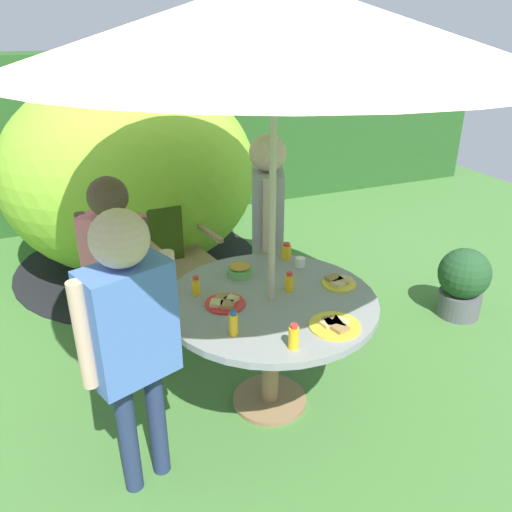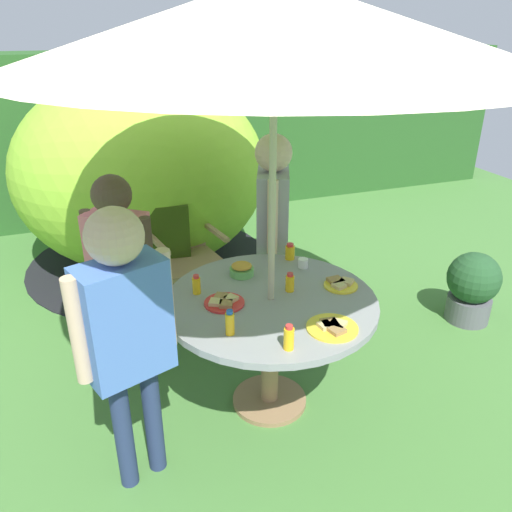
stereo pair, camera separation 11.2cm
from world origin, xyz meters
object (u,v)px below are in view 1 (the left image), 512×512
juice_bottle_far_left (286,251)px  cup_near (300,262)px  plate_mid_left (339,282)px  juice_bottle_center_back (294,337)px  child_in_grey_shirt (267,211)px  child_in_blue_shirt (130,323)px  snack_bowl (240,270)px  garden_table (271,317)px  patio_umbrella (275,23)px  potted_plant (463,281)px  plate_near_left (335,325)px  wooden_chair (174,245)px  juice_bottle_mid_right (289,282)px  child_in_pink_shirt (116,258)px  plate_center_front (225,303)px  juice_bottle_near_right (233,324)px  juice_bottle_far_right (196,286)px  dome_tent (131,175)px

juice_bottle_far_left → cup_near: 0.14m
plate_mid_left → juice_bottle_center_back: (-0.52, -0.46, 0.05)m
child_in_grey_shirt → juice_bottle_center_back: size_ratio=11.35×
child_in_blue_shirt → snack_bowl: bearing=20.0°
garden_table → cup_near: (0.33, 0.29, 0.15)m
patio_umbrella → child_in_grey_shirt: 1.42m
potted_plant → cup_near: (-1.43, -0.05, 0.45)m
plate_near_left → juice_bottle_center_back: bearing=-164.1°
potted_plant → child_in_blue_shirt: child_in_blue_shirt is taller
wooden_chair → snack_bowl: (0.17, -0.93, 0.19)m
juice_bottle_mid_right → plate_mid_left: bearing=-9.4°
wooden_chair → juice_bottle_far_left: wooden_chair is taller
snack_bowl → child_in_pink_shirt: bearing=160.3°
juice_bottle_mid_right → patio_umbrella: bearing=-160.2°
child_in_blue_shirt → juice_bottle_center_back: (0.70, -0.18, -0.14)m
child_in_pink_shirt → plate_mid_left: 1.29m
patio_umbrella → plate_center_front: bearing=172.1°
potted_plant → snack_bowl: snack_bowl is taller
wooden_chair → juice_bottle_mid_right: wooden_chair is taller
child_in_grey_shirt → juice_bottle_near_right: size_ratio=10.94×
patio_umbrella → child_in_blue_shirt: patio_umbrella is taller
plate_near_left → plate_center_front: bearing=135.9°
potted_plant → juice_bottle_mid_right: (-1.63, -0.30, 0.47)m
patio_umbrella → plate_center_front: size_ratio=11.26×
juice_bottle_far_right → juice_bottle_center_back: (0.27, -0.66, 0.01)m
juice_bottle_far_right → juice_bottle_mid_right: 0.52m
garden_table → patio_umbrella: (0.00, 0.00, 1.48)m
juice_bottle_center_back → juice_bottle_far_right: bearing=112.3°
child_in_blue_shirt → plate_mid_left: child_in_blue_shirt is taller
child_in_grey_shirt → child_in_blue_shirt: size_ratio=1.01×
plate_center_front → plate_near_left: bearing=-44.1°
potted_plant → child_in_grey_shirt: size_ratio=0.38×
juice_bottle_center_back → juice_bottle_mid_right: juice_bottle_center_back is taller
child_in_grey_shirt → potted_plant: bearing=96.1°
snack_bowl → plate_mid_left: size_ratio=0.74×
snack_bowl → juice_bottle_far_left: juice_bottle_far_left is taller
dome_tent → juice_bottle_near_right: (0.03, -2.47, -0.09)m
juice_bottle_far_left → juice_bottle_mid_right: (-0.17, -0.38, 0.00)m
juice_bottle_center_back → juice_bottle_mid_right: (0.23, 0.50, -0.01)m
plate_near_left → juice_bottle_near_right: juice_bottle_near_right is taller
child_in_blue_shirt → juice_bottle_near_right: child_in_blue_shirt is taller
plate_near_left → juice_bottle_center_back: (-0.27, -0.08, 0.05)m
dome_tent → cup_near: (0.67, -1.93, -0.12)m
plate_near_left → cup_near: bearing=77.1°
wooden_chair → child_in_blue_shirt: size_ratio=0.72×
juice_bottle_mid_right → dome_tent: bearing=102.4°
garden_table → dome_tent: bearing=98.8°
child_in_blue_shirt → snack_bowl: size_ratio=9.94×
juice_bottle_far_left → cup_near: juice_bottle_far_left is taller
plate_mid_left → patio_umbrella: bearing=179.9°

